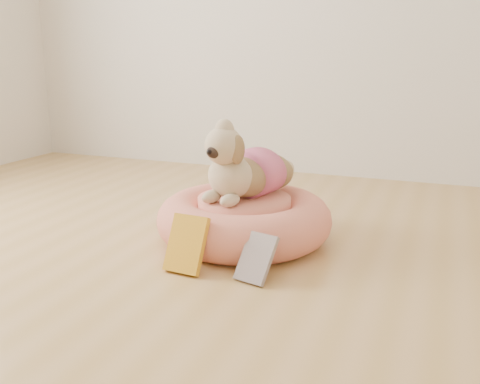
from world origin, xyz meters
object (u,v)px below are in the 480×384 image
(book_yellow, at_px, (187,244))
(book_white, at_px, (256,258))
(dog, at_px, (244,156))
(pet_bed, at_px, (244,219))

(book_yellow, xyz_separation_m, book_white, (0.27, 0.02, -0.02))
(book_white, bearing_deg, dog, 130.87)
(pet_bed, relative_size, book_yellow, 3.47)
(book_white, bearing_deg, book_yellow, -162.29)
(pet_bed, height_order, book_white, pet_bed)
(pet_bed, xyz_separation_m, book_white, (0.19, -0.37, -0.01))
(pet_bed, distance_m, book_white, 0.41)
(book_yellow, height_order, book_white, book_yellow)
(dog, relative_size, book_white, 2.59)
(pet_bed, bearing_deg, book_yellow, -101.68)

